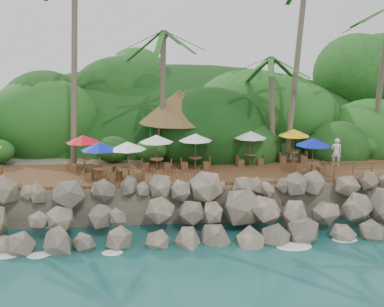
{
  "coord_description": "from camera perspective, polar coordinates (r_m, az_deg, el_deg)",
  "views": [
    {
      "loc": [
        -2.45,
        -20.1,
        9.32
      ],
      "look_at": [
        0.0,
        6.0,
        3.4
      ],
      "focal_mm": 42.08,
      "sensor_mm": 36.0,
      "label": 1
    }
  ],
  "objects": [
    {
      "name": "ground",
      "position": [
        22.29,
        1.47,
        -12.0
      ],
      "size": [
        140.0,
        140.0,
        0.0
      ],
      "primitive_type": "plane",
      "color": "#19514F",
      "rests_on": "ground"
    },
    {
      "name": "palms",
      "position": [
        29.11,
        0.28,
        18.13
      ],
      "size": [
        33.42,
        7.1,
        13.64
      ],
      "color": "brown",
      "rests_on": "ground"
    },
    {
      "name": "seawall",
      "position": [
        23.69,
        0.91,
        -7.45
      ],
      "size": [
        29.0,
        4.0,
        2.3
      ],
      "primitive_type": null,
      "color": "gray",
      "rests_on": "ground"
    },
    {
      "name": "waiter",
      "position": [
        29.73,
        17.81,
        0.18
      ],
      "size": [
        0.73,
        0.58,
        1.75
      ],
      "primitive_type": "imported",
      "rotation": [
        0.0,
        0.0,
        2.85
      ],
      "color": "white",
      "rests_on": "terrace"
    },
    {
      "name": "land_base",
      "position": [
        37.12,
        -1.44,
        -0.15
      ],
      "size": [
        32.0,
        25.2,
        2.1
      ],
      "primitive_type": "cube",
      "color": "gray",
      "rests_on": "ground"
    },
    {
      "name": "jungle_foliage",
      "position": [
        36.4,
        -1.32,
        -2.11
      ],
      "size": [
        44.0,
        16.0,
        12.0
      ],
      "primitive_type": null,
      "color": "#143811",
      "rests_on": "ground"
    },
    {
      "name": "palapa",
      "position": [
        30.29,
        -1.64,
        6.03
      ],
      "size": [
        5.46,
        5.46,
        4.6
      ],
      "color": "brown",
      "rests_on": "ground"
    },
    {
      "name": "dining_clusters",
      "position": [
        26.49,
        -2.77,
        1.43
      ],
      "size": [
        20.7,
        5.17,
        2.21
      ],
      "color": "brown",
      "rests_on": "terrace"
    },
    {
      "name": "foam_line",
      "position": [
        22.55,
        1.38,
        -11.61
      ],
      "size": [
        25.2,
        0.8,
        0.06
      ],
      "color": "white",
      "rests_on": "ground"
    },
    {
      "name": "terrace",
      "position": [
        27.17,
        0.0,
        -2.47
      ],
      "size": [
        26.0,
        5.0,
        0.2
      ],
      "primitive_type": "cube",
      "color": "brown",
      "rests_on": "land_base"
    },
    {
      "name": "jungle_hill",
      "position": [
        44.65,
        -2.1,
        0.67
      ],
      "size": [
        44.8,
        28.0,
        15.4
      ],
      "primitive_type": "ellipsoid",
      "color": "#143811",
      "rests_on": "ground"
    }
  ]
}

